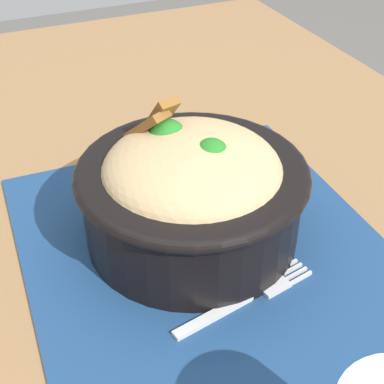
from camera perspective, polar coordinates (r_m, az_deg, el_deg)
table at (r=0.58m, az=-0.26°, el=-12.05°), size 1.26×0.82×0.77m
placemat at (r=0.51m, az=1.96°, el=-6.78°), size 0.40×0.33×0.00m
bowl at (r=0.50m, az=-0.02°, el=0.33°), size 0.22×0.22×0.13m
fork at (r=0.48m, az=5.88°, el=-10.34°), size 0.04×0.14×0.00m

